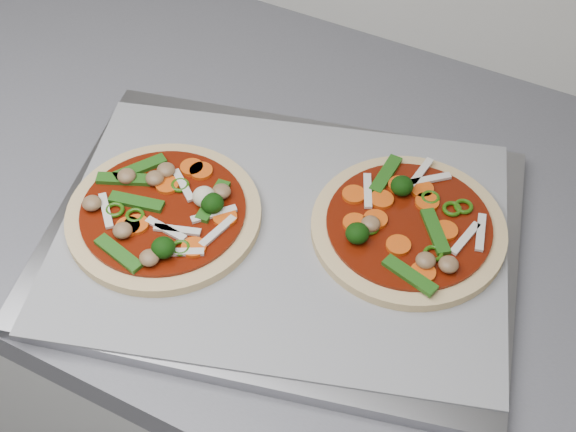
% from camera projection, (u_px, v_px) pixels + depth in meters
% --- Properties ---
extents(baking_tray, '(0.55, 0.45, 0.02)m').
position_uv_depth(baking_tray, '(282.00, 238.00, 0.83)').
color(baking_tray, gray).
rests_on(baking_tray, countertop).
extents(parchment, '(0.53, 0.45, 0.00)m').
position_uv_depth(parchment, '(282.00, 232.00, 0.82)').
color(parchment, '#929397').
rests_on(parchment, baking_tray).
extents(pizza_left, '(0.27, 0.27, 0.03)m').
position_uv_depth(pizza_left, '(164.00, 213.00, 0.83)').
color(pizza_left, '#DEC280').
rests_on(pizza_left, parchment).
extents(pizza_right, '(0.22, 0.22, 0.03)m').
position_uv_depth(pizza_right, '(408.00, 226.00, 0.82)').
color(pizza_right, '#DEC280').
rests_on(pizza_right, parchment).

